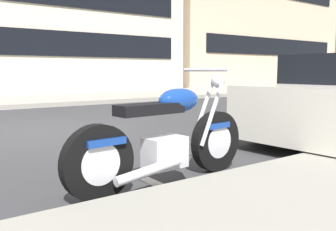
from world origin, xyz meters
TOP-DOWN VIEW (x-y plane):
  - ground_plane at (0.00, 0.00)m, footprint 260.00×260.00m
  - sidewalk_far_curb at (12.00, 6.68)m, footprint 120.00×5.00m
  - parking_stall_stripe at (0.00, -3.58)m, footprint 0.12×2.20m
  - parked_motorcycle at (0.10, -3.92)m, footprint 2.13×0.62m
  - townhouse_corner_block at (18.23, 13.51)m, footprint 14.66×9.14m
  - townhouse_far_uphill at (34.04, 14.39)m, footprint 14.71×10.90m

SIDE VIEW (x-z plane):
  - ground_plane at x=0.00m, z-range 0.00..0.00m
  - parking_stall_stripe at x=0.00m, z-range 0.00..0.01m
  - sidewalk_far_curb at x=12.00m, z-range 0.00..0.14m
  - parked_motorcycle at x=0.10m, z-range -0.13..1.00m
  - townhouse_corner_block at x=18.23m, z-range 0.00..12.21m
  - townhouse_far_uphill at x=34.04m, z-range 0.00..12.40m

